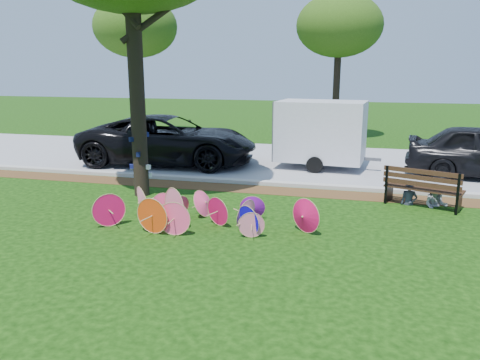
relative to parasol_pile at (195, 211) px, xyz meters
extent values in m
plane|color=black|center=(0.29, -0.77, -0.39)|extent=(90.00, 90.00, 0.00)
cube|color=#472D16|center=(0.29, 3.73, -0.38)|extent=(90.00, 1.00, 0.01)
cube|color=#B7B5AD|center=(0.29, 4.43, -0.33)|extent=(90.00, 0.30, 0.12)
cube|color=gray|center=(0.29, 8.58, -0.38)|extent=(90.00, 8.00, 0.01)
cylinder|color=black|center=(-2.50, 2.31, 2.57)|extent=(0.44, 0.44, 5.92)
cone|color=#D10F4C|center=(0.54, 0.21, -0.03)|extent=(0.70, 0.50, 0.73)
cone|color=#FF4476|center=(-0.04, 0.82, -0.03)|extent=(0.56, 0.79, 0.69)
cone|color=pink|center=(1.47, -0.40, -0.09)|extent=(0.61, 0.25, 0.61)
cone|color=#DD3F0D|center=(-0.76, -0.67, 0.04)|extent=(0.86, 0.32, 0.85)
cone|color=pink|center=(1.26, 0.12, -0.03)|extent=(0.49, 0.76, 0.73)
cone|color=pink|center=(-1.57, 0.33, 0.02)|extent=(0.76, 0.78, 0.83)
cone|color=#1004D1|center=(1.40, -0.25, -0.03)|extent=(0.69, 0.55, 0.72)
cone|color=#FF4476|center=(-0.65, 0.58, -0.10)|extent=(0.47, 0.57, 0.59)
cone|color=pink|center=(-0.46, -0.01, 0.08)|extent=(0.81, 0.69, 0.94)
cone|color=#FF4476|center=(-1.10, 0.65, -0.09)|extent=(0.57, 0.43, 0.59)
cone|color=#FF4476|center=(-0.26, -0.65, 0.00)|extent=(0.79, 0.19, 0.78)
cone|color=#D10F4C|center=(-2.03, -0.46, 0.01)|extent=(0.71, 0.66, 0.81)
cone|color=#D10F4C|center=(2.58, 0.14, 0.02)|extent=(0.74, 0.58, 0.82)
cone|color=purple|center=(1.22, 0.79, -0.07)|extent=(0.67, 0.33, 0.65)
imported|color=black|center=(-3.51, 6.85, 0.56)|extent=(7.05, 3.63, 1.90)
cube|color=silver|center=(2.33, 7.56, 1.02)|extent=(3.35, 2.32, 2.81)
imported|color=#323745|center=(5.14, 3.16, 0.23)|extent=(0.45, 0.30, 1.23)
imported|color=silver|center=(5.84, 3.16, 0.25)|extent=(0.71, 0.60, 1.28)
cylinder|color=black|center=(-7.98, 13.59, 2.11)|extent=(0.36, 0.36, 5.00)
ellipsoid|color=#1F390D|center=(-7.98, 13.59, 5.41)|extent=(4.40, 4.40, 3.20)
cylinder|color=black|center=(2.46, 15.38, 2.11)|extent=(0.36, 0.36, 5.00)
ellipsoid|color=#1F390D|center=(2.46, 15.38, 5.41)|extent=(4.40, 4.40, 3.20)
camera|label=1|loc=(3.64, -10.07, 3.32)|focal=35.00mm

